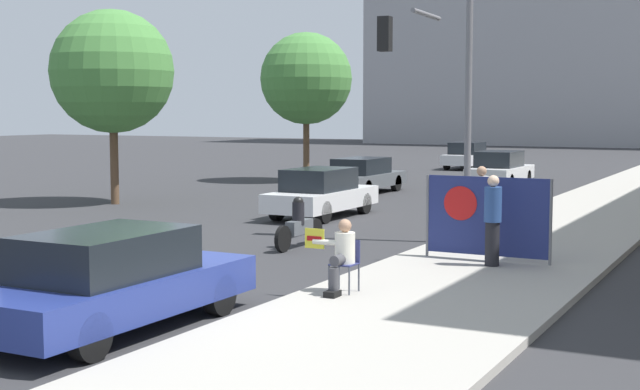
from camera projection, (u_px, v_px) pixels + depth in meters
The scene contains 15 objects.
ground_plane at pixel (130, 322), 13.31m from camera, with size 160.00×160.00×0.00m, color #303033.
sidewalk_curb at pixel (578, 221), 24.91m from camera, with size 4.22×90.00×0.13m, color #A8A399.
seated_protester at pixel (342, 253), 14.74m from camera, with size 0.91×0.77×1.22m.
jogger_on_sidewalk at pixel (493, 220), 17.28m from camera, with size 0.34×0.34×1.77m.
pedestrian_behind at pixel (481, 204), 20.20m from camera, with size 0.34×0.34×1.77m.
protest_banner at pixel (486, 216), 17.93m from camera, with size 2.61×0.06×1.69m.
traffic_light_pole at pixel (436, 81), 21.22m from camera, with size 2.33×2.10×5.60m.
parked_car_curbside at pixel (113, 281), 12.72m from camera, with size 1.83×4.67×1.46m.
car_on_road_nearest at pixel (321, 193), 26.35m from camera, with size 1.73×4.37×1.46m.
car_on_road_midblock at pixel (363, 175), 34.01m from camera, with size 1.75×4.56×1.36m.
car_on_road_distant at pixel (500, 169), 37.05m from camera, with size 1.76×4.40×1.49m.
car_on_road_far_lane at pixel (468, 156), 48.48m from camera, with size 1.71×4.26×1.46m.
motorcycle_on_road at pixel (299, 225), 20.48m from camera, with size 0.28×2.13×1.19m.
street_tree_near_curb at pixel (112, 72), 29.77m from camera, with size 4.13×4.13×6.53m.
street_tree_midblock at pixel (306, 79), 39.41m from camera, with size 4.07×4.07×6.62m.
Camera 1 is at (8.57, -10.27, 3.14)m, focal length 50.00 mm.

